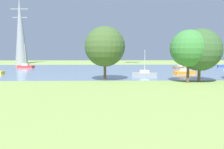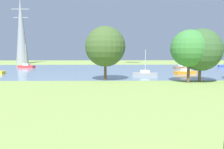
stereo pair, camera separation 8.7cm
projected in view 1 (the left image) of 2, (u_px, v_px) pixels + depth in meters
name	position (u px, v px, depth m)	size (l,w,h in m)	color
ground_plane	(125.00, 89.00, 29.96)	(160.00, 160.00, 0.00)	#7F994C
water_surface	(117.00, 70.00, 57.79)	(140.00, 40.00, 0.02)	slate
sailboat_orange	(185.00, 72.00, 48.27)	(5.03, 2.93, 6.07)	orange
sailboat_brown	(182.00, 67.00, 62.24)	(5.03, 2.97, 7.34)	brown
sailboat_gray	(145.00, 74.00, 44.84)	(5.00, 2.44, 5.13)	gray
sailboat_red	(26.00, 66.00, 65.05)	(5.01, 2.53, 6.64)	red
tree_east_near	(105.00, 47.00, 37.74)	(6.70, 6.70, 9.02)	brown
tree_east_far	(189.00, 48.00, 35.23)	(5.75, 5.75, 8.22)	brown
tree_mid_shore	(200.00, 50.00, 35.96)	(6.66, 6.66, 8.45)	brown
electricity_pylon	(20.00, 30.00, 83.21)	(6.40, 4.40, 24.64)	gray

